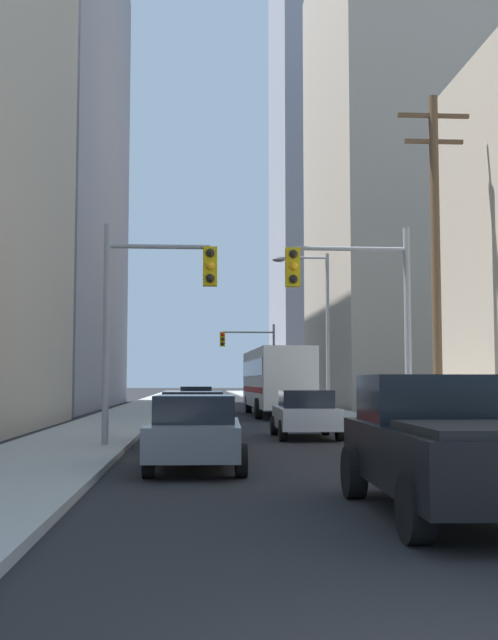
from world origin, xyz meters
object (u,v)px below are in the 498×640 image
(pickup_truck_black, at_px, (447,446))
(traffic_signal_far_right, at_px, (250,350))
(traffic_signal_near_left, at_px, (154,298))
(sedan_grey, at_px, (195,432))
(sedan_green, at_px, (196,401))
(city_bus, at_px, (276,379))
(traffic_signal_near_right, at_px, (355,299))
(sedan_red, at_px, (193,419))
(sedan_silver, at_px, (305,414))

(pickup_truck_black, bearing_deg, traffic_signal_far_right, 89.31)
(traffic_signal_near_left, bearing_deg, sedan_grey, -77.00)
(sedan_green, distance_m, traffic_signal_near_left, 20.71)
(city_bus, height_order, pickup_truck_black, city_bus)
(sedan_grey, bearing_deg, traffic_signal_near_right, 48.25)
(city_bus, bearing_deg, sedan_red, -102.38)
(sedan_silver, height_order, traffic_signal_near_left, traffic_signal_near_left)
(city_bus, height_order, traffic_signal_near_left, traffic_signal_near_left)
(sedan_red, relative_size, traffic_signal_near_right, 0.70)
(sedan_red, xyz_separation_m, traffic_signal_near_right, (4.38, -0.62, 3.25))
(city_bus, relative_size, pickup_truck_black, 2.12)
(sedan_silver, bearing_deg, pickup_truck_black, -90.28)
(traffic_signal_near_left, height_order, traffic_signal_near_right, same)
(sedan_silver, xyz_separation_m, traffic_signal_near_left, (-4.60, -4.05, 3.23))
(city_bus, distance_m, sedan_red, 19.73)
(sedan_grey, bearing_deg, sedan_green, 89.97)
(sedan_red, bearing_deg, traffic_signal_near_right, -8.09)
(city_bus, xyz_separation_m, traffic_signal_near_left, (-5.26, -19.86, 2.08))
(sedan_silver, distance_m, sedan_green, 16.74)
(city_bus, height_order, sedan_green, city_bus)
(sedan_green, bearing_deg, traffic_signal_far_right, 76.69)
(sedan_red, relative_size, sedan_green, 1.00)
(city_bus, height_order, sedan_silver, city_bus)
(sedan_grey, relative_size, sedan_green, 1.01)
(sedan_green, xyz_separation_m, traffic_signal_far_right, (3.98, 16.81, 3.29))
(pickup_truck_black, height_order, sedan_grey, pickup_truck_black)
(traffic_signal_near_right, relative_size, traffic_signal_far_right, 1.00)
(traffic_signal_near_right, bearing_deg, traffic_signal_far_right, 90.48)
(sedan_grey, bearing_deg, traffic_signal_far_right, 84.58)
(sedan_grey, bearing_deg, sedan_silver, 68.54)
(sedan_grey, distance_m, traffic_signal_near_left, 5.91)
(pickup_truck_black, distance_m, sedan_red, 11.62)
(city_bus, distance_m, traffic_signal_near_right, 19.97)
(traffic_signal_far_right, bearing_deg, traffic_signal_near_left, -97.81)
(sedan_grey, relative_size, traffic_signal_far_right, 0.71)
(sedan_red, height_order, traffic_signal_near_right, traffic_signal_near_right)
(pickup_truck_black, distance_m, traffic_signal_far_right, 47.80)
(sedan_red, xyz_separation_m, traffic_signal_far_right, (4.07, 36.62, 3.29))
(sedan_green, bearing_deg, city_bus, -7.85)
(sedan_green, bearing_deg, sedan_silver, -78.03)
(city_bus, distance_m, sedan_green, 4.33)
(pickup_truck_black, distance_m, sedan_green, 31.07)
(sedan_green, bearing_deg, traffic_signal_near_right, -78.14)
(sedan_red, distance_m, sedan_green, 19.80)
(sedan_silver, distance_m, traffic_signal_near_right, 5.26)
(sedan_silver, bearing_deg, sedan_grey, -111.46)
(sedan_red, bearing_deg, sedan_green, 89.73)
(pickup_truck_black, relative_size, traffic_signal_near_right, 0.91)
(traffic_signal_near_left, height_order, traffic_signal_far_right, same)
(traffic_signal_far_right, bearing_deg, traffic_signal_near_right, -89.52)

